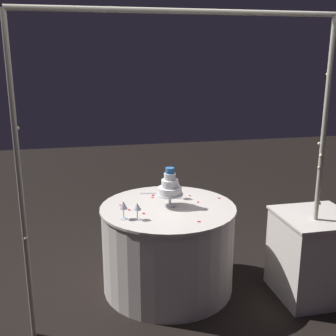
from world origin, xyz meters
TOP-DOWN VIEW (x-y plane):
  - ground_plane at (0.00, 0.00)m, footprint 12.00×12.00m
  - decorative_arch at (-0.00, 0.45)m, footprint 2.21×0.06m
  - main_table at (0.00, 0.00)m, footprint 1.13×1.13m
  - side_table at (-1.14, 0.37)m, footprint 0.59×0.59m
  - tiered_cake at (-0.02, -0.01)m, footprint 0.22×0.22m
  - wine_glass_0 at (-0.12, -0.19)m, footprint 0.06×0.06m
  - wine_glass_1 at (0.39, 0.19)m, footprint 0.07×0.07m
  - wine_glass_2 at (0.29, 0.23)m, footprint 0.06×0.06m
  - cake_knife at (0.02, -0.34)m, footprint 0.29×0.08m
  - rose_petal_0 at (0.33, 0.01)m, footprint 0.03×0.04m
  - rose_petal_1 at (-0.01, -0.29)m, footprint 0.04×0.05m
  - rose_petal_2 at (-0.48, -0.10)m, footprint 0.04×0.04m
  - rose_petal_3 at (-0.16, 0.37)m, footprint 0.04×0.03m
  - rose_petal_4 at (0.38, -0.11)m, footprint 0.03×0.03m
  - rose_petal_5 at (0.22, 0.12)m, footprint 0.02×0.03m
  - rose_petal_6 at (0.09, -0.24)m, footprint 0.03×0.02m
  - rose_petal_7 at (0.07, -0.30)m, footprint 0.03×0.04m
  - rose_petal_8 at (-0.17, -0.39)m, footprint 0.02×0.03m
  - rose_petal_9 at (-0.25, -0.22)m, footprint 0.03×0.03m
  - rose_petal_10 at (-0.27, -0.04)m, footprint 0.03×0.03m

SIDE VIEW (x-z plane):
  - ground_plane at x=0.00m, z-range 0.00..0.00m
  - side_table at x=-1.14m, z-range 0.00..0.71m
  - main_table at x=0.00m, z-range 0.00..0.74m
  - rose_petal_0 at x=0.33m, z-range 0.74..0.74m
  - rose_petal_1 at x=-0.01m, z-range 0.74..0.74m
  - rose_petal_2 at x=-0.48m, z-range 0.74..0.74m
  - rose_petal_3 at x=-0.16m, z-range 0.74..0.74m
  - rose_petal_4 at x=0.38m, z-range 0.74..0.74m
  - rose_petal_5 at x=0.22m, z-range 0.74..0.74m
  - rose_petal_6 at x=0.09m, z-range 0.74..0.74m
  - rose_petal_7 at x=0.07m, z-range 0.74..0.74m
  - rose_petal_8 at x=-0.17m, z-range 0.74..0.74m
  - rose_petal_9 at x=-0.25m, z-range 0.74..0.74m
  - rose_petal_10 at x=-0.27m, z-range 0.74..0.74m
  - cake_knife at x=0.02m, z-range 0.74..0.75m
  - wine_glass_2 at x=0.29m, z-range 0.77..0.90m
  - wine_glass_1 at x=0.39m, z-range 0.77..0.91m
  - wine_glass_0 at x=-0.12m, z-range 0.78..0.95m
  - tiered_cake at x=-0.02m, z-range 0.74..1.07m
  - decorative_arch at x=0.00m, z-range 0.36..2.59m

